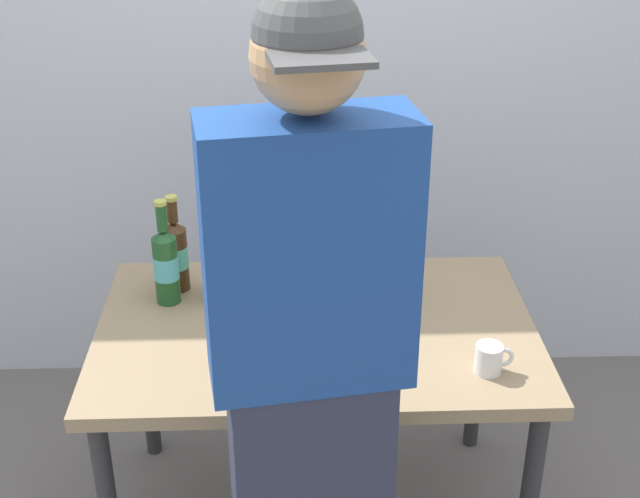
{
  "coord_description": "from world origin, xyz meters",
  "views": [
    {
      "loc": [
        -0.07,
        -2.13,
        2.08
      ],
      "look_at": [
        0.01,
        0.0,
        0.99
      ],
      "focal_mm": 48.62,
      "sensor_mm": 36.0,
      "label": 1
    }
  ],
  "objects": [
    {
      "name": "beer_bottle_amber",
      "position": [
        -0.42,
        0.24,
        0.86
      ],
      "size": [
        0.08,
        0.08,
        0.31
      ],
      "color": "#472B14",
      "rests_on": "desk"
    },
    {
      "name": "beer_bottle_dark",
      "position": [
        -0.44,
        0.16,
        0.86
      ],
      "size": [
        0.08,
        0.08,
        0.33
      ],
      "color": "#1E5123",
      "rests_on": "desk"
    },
    {
      "name": "coffee_mug",
      "position": [
        0.45,
        -0.24,
        0.78
      ],
      "size": [
        0.1,
        0.07,
        0.08
      ],
      "color": "white",
      "rests_on": "desk"
    },
    {
      "name": "desk",
      "position": [
        0.0,
        0.0,
        0.66
      ],
      "size": [
        1.27,
        0.82,
        0.74
      ],
      "color": "#9E8460",
      "rests_on": "ground"
    },
    {
      "name": "beer_bottle_brown",
      "position": [
        -0.3,
        0.17,
        0.85
      ],
      "size": [
        0.07,
        0.07,
        0.3
      ],
      "color": "brown",
      "rests_on": "desk"
    },
    {
      "name": "laptop",
      "position": [
        0.1,
        0.14,
        0.79
      ],
      "size": [
        0.36,
        0.28,
        0.22
      ],
      "color": "black",
      "rests_on": "desk"
    },
    {
      "name": "back_wall",
      "position": [
        0.0,
        0.93,
        1.3
      ],
      "size": [
        6.0,
        0.1,
        2.6
      ],
      "primitive_type": "cube",
      "color": "silver",
      "rests_on": "ground"
    },
    {
      "name": "person_figure",
      "position": [
        -0.03,
        -0.57,
        0.95
      ],
      "size": [
        0.45,
        0.32,
        1.81
      ],
      "color": "#2D3347",
      "rests_on": "ground"
    }
  ]
}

